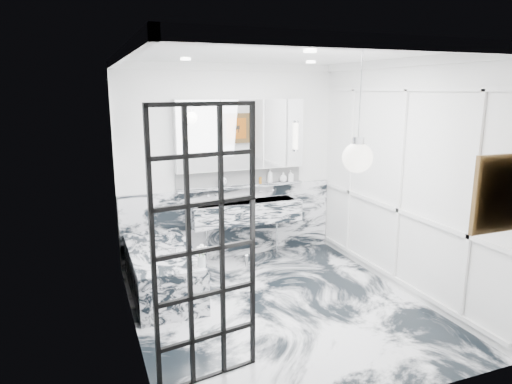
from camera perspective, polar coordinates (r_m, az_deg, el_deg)
name	(u,v)px	position (r m, az deg, el deg)	size (l,w,h in m)	color
floor	(279,307)	(5.42, 2.94, -14.16)	(3.60, 3.60, 0.00)	silver
ceiling	(282,54)	(4.85, 3.33, 16.87)	(3.60, 3.60, 0.00)	white
wall_back	(230,164)	(6.60, -3.31, 3.56)	(3.60, 3.60, 0.00)	white
wall_front	(383,237)	(3.44, 15.56, -5.46)	(3.60, 3.60, 0.00)	white
wall_left	(129,201)	(4.54, -15.62, -1.08)	(3.60, 3.60, 0.00)	white
wall_right	(402,178)	(5.78, 17.75, 1.66)	(3.60, 3.60, 0.00)	white
marble_clad_back	(231,222)	(6.77, -3.15, -3.81)	(3.18, 0.05, 1.05)	silver
marble_clad_left	(131,207)	(4.56, -15.39, -1.80)	(0.02, 3.56, 2.68)	silver
panel_molding	(400,186)	(5.79, 17.53, 0.68)	(0.03, 3.40, 2.30)	white
soap_bottle_a	(270,176)	(6.76, 1.77, 2.04)	(0.08, 0.08, 0.21)	#8C5919
soap_bottle_b	(290,176)	(6.89, 4.32, 2.05)	(0.08, 0.08, 0.17)	#4C4C51
soap_bottle_c	(283,177)	(6.85, 3.42, 1.88)	(0.12, 0.12, 0.15)	silver
face_pot	(222,181)	(6.51, -4.23, 1.32)	(0.13, 0.13, 0.13)	white
amber_bottle	(260,180)	(6.71, 0.54, 1.47)	(0.04, 0.04, 0.10)	#8C5919
flower_vase	(202,261)	(5.08, -6.81, -8.60)	(0.09, 0.09, 0.12)	silver
crittall_door	(206,250)	(3.76, -6.29, -7.21)	(0.88, 0.04, 2.34)	black
artwork	(504,193)	(4.23, 28.61, -0.12)	(0.55, 0.05, 0.55)	#D26215
pendant_light	(357,158)	(3.81, 12.57, 4.20)	(0.25, 0.25, 0.25)	white
trough_sink	(245,212)	(6.56, -1.33, -2.47)	(1.60, 0.45, 0.30)	silver
ledge	(241,186)	(6.63, -1.83, 0.72)	(1.90, 0.14, 0.04)	silver
subway_tile	(240,176)	(6.66, -2.01, 1.95)	(1.90, 0.03, 0.23)	white
mirror_cabinet	(241,135)	(6.52, -1.89, 7.18)	(1.90, 0.16, 1.00)	white
sconce_left	(186,140)	(6.21, -8.79, 6.40)	(0.07, 0.07, 0.40)	white
sconce_right	(296,136)	(6.75, 5.01, 6.99)	(0.07, 0.07, 0.40)	white
bathtub	(162,271)	(5.78, -11.63, -9.62)	(0.75, 1.65, 0.55)	silver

